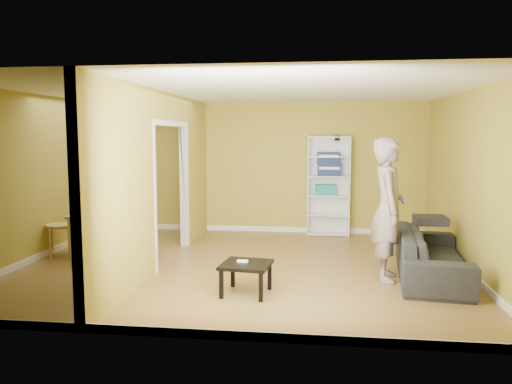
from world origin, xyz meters
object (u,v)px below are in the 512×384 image
at_px(bookshelf, 328,186).
at_px(chair_far, 124,218).
at_px(coffee_table, 246,268).
at_px(dining_table, 108,219).
at_px(chair_left, 61,224).
at_px(sofa, 432,247).
at_px(chair_near, 91,234).
at_px(person, 389,197).

relative_size(bookshelf, chair_far, 1.90).
xyz_separation_m(coffee_table, dining_table, (-2.50, 1.68, 0.28)).
distance_m(coffee_table, chair_left, 3.67).
bearing_deg(dining_table, sofa, -7.51).
bearing_deg(chair_near, sofa, -21.13).
relative_size(person, coffee_table, 3.86).
relative_size(dining_table, chair_far, 1.07).
bearing_deg(bookshelf, chair_near, -141.94).
distance_m(chair_near, chair_far, 1.24).
bearing_deg(chair_near, coffee_table, -43.80).
distance_m(coffee_table, dining_table, 3.02).
xyz_separation_m(sofa, bookshelf, (-1.36, 2.90, 0.55)).
relative_size(person, chair_near, 2.41).
height_order(dining_table, chair_left, chair_left).
bearing_deg(chair_far, coffee_table, 131.61).
height_order(dining_table, chair_near, chair_near).
bearing_deg(chair_left, chair_near, 30.83).
bearing_deg(bookshelf, sofa, -64.98).
height_order(person, chair_near, person).
bearing_deg(person, sofa, -71.24).
bearing_deg(bookshelf, person, -76.57).
distance_m(sofa, person, 0.96).
distance_m(person, dining_table, 4.42).
relative_size(sofa, chair_far, 2.17).
bearing_deg(bookshelf, coffee_table, -105.36).
bearing_deg(chair_left, dining_table, 69.26).
height_order(coffee_table, chair_left, chair_left).
distance_m(coffee_table, chair_near, 2.76).
distance_m(sofa, chair_left, 5.75).
xyz_separation_m(coffee_table, chair_left, (-3.28, 1.63, 0.19)).
distance_m(person, chair_left, 5.19).
bearing_deg(chair_left, coffee_table, 39.47).
bearing_deg(bookshelf, dining_table, -147.83).
bearing_deg(dining_table, coffee_table, -33.84).
bearing_deg(coffee_table, chair_near, 156.44).
xyz_separation_m(bookshelf, dining_table, (-3.58, -2.25, -0.36)).
xyz_separation_m(person, dining_table, (-4.31, 0.82, -0.52)).
bearing_deg(coffee_table, chair_left, 153.57).
xyz_separation_m(bookshelf, chair_far, (-3.57, -1.59, -0.46)).
bearing_deg(sofa, person, 111.44).
bearing_deg(chair_far, person, 155.85).
xyz_separation_m(dining_table, chair_near, (-0.03, -0.57, -0.14)).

